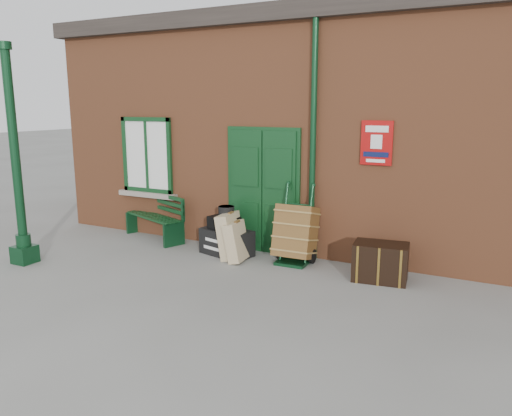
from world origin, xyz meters
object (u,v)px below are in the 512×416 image
Objects in this scene: bench at (157,215)px; dark_trunk at (380,262)px; porter_trolley at (296,233)px; houdini_trunk at (227,242)px.

dark_trunk is at bearing 15.50° from bench.
porter_trolley is 1.54m from dark_trunk.
houdini_trunk is at bearing 171.24° from dark_trunk.
porter_trolley is (1.26, 0.17, 0.28)m from houdini_trunk.
bench is 1.95× the size of dark_trunk.
bench is 3.08m from porter_trolley.
bench is 1.18× the size of porter_trolley.
dark_trunk reaches higher than houdini_trunk.
houdini_trunk is at bearing 10.08° from bench.
bench reaches higher than dark_trunk.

